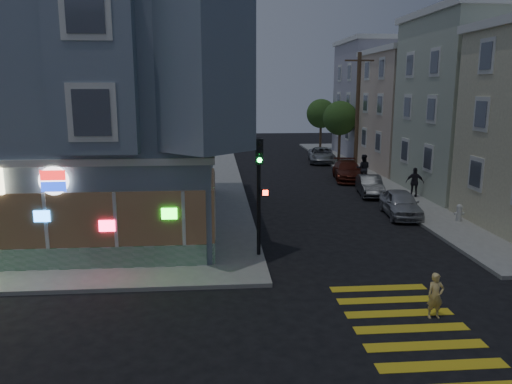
{
  "coord_description": "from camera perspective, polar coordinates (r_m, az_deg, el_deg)",
  "views": [
    {
      "loc": [
        1.17,
        -13.54,
        6.52
      ],
      "look_at": [
        2.75,
        5.65,
        2.51
      ],
      "focal_mm": 35.0,
      "sensor_mm": 36.0,
      "label": 1
    }
  ],
  "objects": [
    {
      "name": "parked_car_c",
      "position": [
        36.57,
        10.47,
        2.4
      ],
      "size": [
        2.58,
        5.0,
        1.39
      ],
      "primitive_type": "imported",
      "rotation": [
        0.0,
        0.0,
        -0.14
      ],
      "color": "#551E13",
      "rests_on": "ground"
    },
    {
      "name": "ground",
      "position": [
        15.08,
        -8.95,
        -14.02
      ],
      "size": [
        120.0,
        120.0,
        0.0
      ],
      "primitive_type": "plane",
      "color": "black",
      "rests_on": "ground"
    },
    {
      "name": "street_tree_near",
      "position": [
        44.99,
        9.59,
        8.31
      ],
      "size": [
        3.0,
        3.0,
        5.3
      ],
      "color": "#4C3826",
      "rests_on": "sidewalk_ne"
    },
    {
      "name": "sidewalk_nw",
      "position": [
        39.9,
        -26.22,
        1.25
      ],
      "size": [
        33.0,
        42.0,
        0.15
      ],
      "primitive_type": "cube",
      "color": "gray",
      "rests_on": "ground"
    },
    {
      "name": "parked_car_d",
      "position": [
        45.0,
        7.49,
        4.2
      ],
      "size": [
        2.87,
        5.08,
        1.34
      ],
      "primitive_type": "imported",
      "rotation": [
        0.0,
        0.0,
        -0.14
      ],
      "color": "#93979C",
      "rests_on": "ground"
    },
    {
      "name": "row_house_c",
      "position": [
        42.72,
        20.94,
        8.5
      ],
      "size": [
        12.0,
        8.6,
        9.0
      ],
      "primitive_type": "cube",
      "color": "beige",
      "rests_on": "sidewalk_ne"
    },
    {
      "name": "utility_pole",
      "position": [
        39.11,
        11.51,
        9.01
      ],
      "size": [
        2.2,
        0.3,
        9.0
      ],
      "color": "#4C3826",
      "rests_on": "sidewalk_ne"
    },
    {
      "name": "parked_car_b",
      "position": [
        31.67,
        12.89,
        0.72
      ],
      "size": [
        1.78,
        3.85,
        1.22
      ],
      "primitive_type": "imported",
      "rotation": [
        0.0,
        0.0,
        -0.14
      ],
      "color": "#3A3D40",
      "rests_on": "ground"
    },
    {
      "name": "parked_car_a",
      "position": [
        26.86,
        16.21,
        -1.27
      ],
      "size": [
        2.04,
        4.15,
        1.36
      ],
      "primitive_type": "imported",
      "rotation": [
        0.0,
        0.0,
        -0.11
      ],
      "color": "#AAADB2",
      "rests_on": "ground"
    },
    {
      "name": "row_house_d",
      "position": [
        50.97,
        16.63,
        10.03
      ],
      "size": [
        12.0,
        8.6,
        10.5
      ],
      "primitive_type": "cube",
      "color": "#A7A3B3",
      "rests_on": "sidewalk_ne"
    },
    {
      "name": "street_tree_far",
      "position": [
        52.77,
        7.45,
        8.87
      ],
      "size": [
        3.0,
        3.0,
        5.3
      ],
      "color": "#4C3826",
      "rests_on": "sidewalk_ne"
    },
    {
      "name": "running_child",
      "position": [
        15.52,
        19.83,
        -11.09
      ],
      "size": [
        0.51,
        0.34,
        1.35
      ],
      "primitive_type": "imported",
      "rotation": [
        0.0,
        0.0,
        0.04
      ],
      "color": "#F9D67F",
      "rests_on": "ground"
    },
    {
      "name": "pedestrian_b",
      "position": [
        31.16,
        17.69,
        1.06
      ],
      "size": [
        1.11,
        0.72,
        1.76
      ],
      "primitive_type": "imported",
      "rotation": [
        0.0,
        0.0,
        2.83
      ],
      "color": "black",
      "rests_on": "sidewalk_ne"
    },
    {
      "name": "corner_building",
      "position": [
        25.56,
        -21.3,
        9.4
      ],
      "size": [
        14.6,
        14.6,
        11.4
      ],
      "color": "slate",
      "rests_on": "sidewalk_nw"
    },
    {
      "name": "traffic_signal",
      "position": [
        18.79,
        0.4,
        1.72
      ],
      "size": [
        0.53,
        0.51,
        4.57
      ],
      "rotation": [
        0.0,
        0.0,
        -0.05
      ],
      "color": "black",
      "rests_on": "sidewalk_nw"
    },
    {
      "name": "sidewalk_ne",
      "position": [
        43.05,
        25.84,
        1.98
      ],
      "size": [
        24.0,
        42.0,
        0.15
      ],
      "primitive_type": "cube",
      "color": "gray",
      "rests_on": "ground"
    },
    {
      "name": "fire_hydrant",
      "position": [
        26.28,
        22.21,
        -2.15
      ],
      "size": [
        0.49,
        0.28,
        0.85
      ],
      "color": "silver",
      "rests_on": "sidewalk_ne"
    },
    {
      "name": "pedestrian_a",
      "position": [
        35.08,
        12.15,
        2.65
      ],
      "size": [
        1.1,
        0.96,
        1.94
      ],
      "primitive_type": "imported",
      "rotation": [
        0.0,
        0.0,
        2.87
      ],
      "color": "black",
      "rests_on": "sidewalk_ne"
    }
  ]
}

